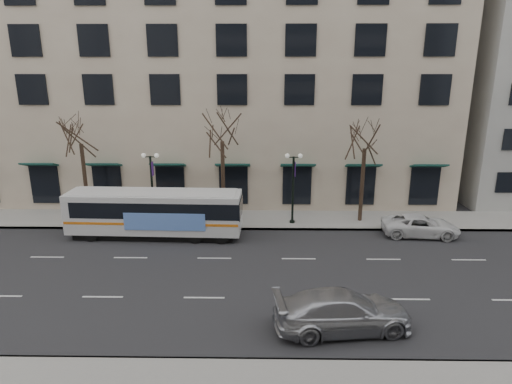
{
  "coord_description": "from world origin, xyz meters",
  "views": [
    {
      "loc": [
        2.83,
        -20.98,
        10.66
      ],
      "look_at": [
        2.47,
        2.65,
        4.0
      ],
      "focal_mm": 30.0,
      "sensor_mm": 36.0,
      "label": 1
    }
  ],
  "objects_px": {
    "lamp_post_left": "(152,185)",
    "silver_car": "(342,311)",
    "tree_far_mid": "(222,128)",
    "tree_far_right": "(366,135)",
    "city_bus": "(156,212)",
    "white_pickup": "(420,226)",
    "lamp_post_right": "(293,185)",
    "tree_far_left": "(80,130)"
  },
  "relations": [
    {
      "from": "white_pickup",
      "to": "tree_far_left",
      "type": "bearing_deg",
      "value": 88.24
    },
    {
      "from": "tree_far_left",
      "to": "tree_far_right",
      "type": "relative_size",
      "value": 1.03
    },
    {
      "from": "tree_far_mid",
      "to": "tree_far_right",
      "type": "relative_size",
      "value": 1.06
    },
    {
      "from": "tree_far_left",
      "to": "lamp_post_right",
      "type": "distance_m",
      "value": 15.48
    },
    {
      "from": "tree_far_mid",
      "to": "city_bus",
      "type": "height_order",
      "value": "tree_far_mid"
    },
    {
      "from": "white_pickup",
      "to": "tree_far_mid",
      "type": "bearing_deg",
      "value": 83.64
    },
    {
      "from": "tree_far_mid",
      "to": "silver_car",
      "type": "relative_size",
      "value": 1.45
    },
    {
      "from": "silver_car",
      "to": "lamp_post_left",
      "type": "bearing_deg",
      "value": 33.21
    },
    {
      "from": "lamp_post_right",
      "to": "tree_far_mid",
      "type": "bearing_deg",
      "value": 173.17
    },
    {
      "from": "lamp_post_left",
      "to": "city_bus",
      "type": "distance_m",
      "value": 2.82
    },
    {
      "from": "tree_far_right",
      "to": "city_bus",
      "type": "xyz_separation_m",
      "value": [
        -14.21,
        -3.01,
        -4.72
      ]
    },
    {
      "from": "tree_far_left",
      "to": "city_bus",
      "type": "relative_size",
      "value": 0.72
    },
    {
      "from": "lamp_post_left",
      "to": "silver_car",
      "type": "xyz_separation_m",
      "value": [
        11.26,
        -13.0,
        -2.09
      ]
    },
    {
      "from": "lamp_post_left",
      "to": "city_bus",
      "type": "relative_size",
      "value": 0.45
    },
    {
      "from": "city_bus",
      "to": "white_pickup",
      "type": "height_order",
      "value": "city_bus"
    },
    {
      "from": "lamp_post_right",
      "to": "silver_car",
      "type": "bearing_deg",
      "value": -84.47
    },
    {
      "from": "lamp_post_right",
      "to": "city_bus",
      "type": "relative_size",
      "value": 0.45
    },
    {
      "from": "tree_far_right",
      "to": "silver_car",
      "type": "height_order",
      "value": "tree_far_right"
    },
    {
      "from": "tree_far_right",
      "to": "tree_far_left",
      "type": "bearing_deg",
      "value": 180.0
    },
    {
      "from": "lamp_post_left",
      "to": "silver_car",
      "type": "bearing_deg",
      "value": -49.1
    },
    {
      "from": "tree_far_left",
      "to": "lamp_post_right",
      "type": "relative_size",
      "value": 1.6
    },
    {
      "from": "tree_far_mid",
      "to": "lamp_post_right",
      "type": "bearing_deg",
      "value": -6.83
    },
    {
      "from": "tree_far_right",
      "to": "lamp_post_left",
      "type": "xyz_separation_m",
      "value": [
        -14.99,
        -0.6,
        -3.48
      ]
    },
    {
      "from": "white_pickup",
      "to": "lamp_post_right",
      "type": "bearing_deg",
      "value": 81.26
    },
    {
      "from": "white_pickup",
      "to": "silver_car",
      "type": "bearing_deg",
      "value": 151.35
    },
    {
      "from": "lamp_post_right",
      "to": "city_bus",
      "type": "bearing_deg",
      "value": -165.37
    },
    {
      "from": "tree_far_right",
      "to": "tree_far_mid",
      "type": "bearing_deg",
      "value": 180.0
    },
    {
      "from": "tree_far_right",
      "to": "lamp_post_left",
      "type": "distance_m",
      "value": 15.4
    },
    {
      "from": "city_bus",
      "to": "silver_car",
      "type": "relative_size",
      "value": 1.96
    },
    {
      "from": "tree_far_mid",
      "to": "tree_far_left",
      "type": "bearing_deg",
      "value": -180.0
    },
    {
      "from": "tree_far_left",
      "to": "city_bus",
      "type": "bearing_deg",
      "value": -27.45
    },
    {
      "from": "tree_far_left",
      "to": "lamp_post_left",
      "type": "bearing_deg",
      "value": -6.83
    },
    {
      "from": "tree_far_left",
      "to": "lamp_post_right",
      "type": "height_order",
      "value": "tree_far_left"
    },
    {
      "from": "city_bus",
      "to": "lamp_post_left",
      "type": "bearing_deg",
      "value": 109.78
    },
    {
      "from": "city_bus",
      "to": "white_pickup",
      "type": "distance_m",
      "value": 17.71
    },
    {
      "from": "lamp_post_left",
      "to": "silver_car",
      "type": "height_order",
      "value": "lamp_post_left"
    },
    {
      "from": "tree_far_mid",
      "to": "silver_car",
      "type": "xyz_separation_m",
      "value": [
        6.27,
        -13.6,
        -6.05
      ]
    },
    {
      "from": "tree_far_left",
      "to": "city_bus",
      "type": "distance_m",
      "value": 8.22
    },
    {
      "from": "lamp_post_right",
      "to": "silver_car",
      "type": "xyz_separation_m",
      "value": [
        1.26,
        -13.0,
        -2.09
      ]
    },
    {
      "from": "white_pickup",
      "to": "tree_far_right",
      "type": "bearing_deg",
      "value": 57.72
    },
    {
      "from": "lamp_post_left",
      "to": "city_bus",
      "type": "height_order",
      "value": "lamp_post_left"
    },
    {
      "from": "tree_far_right",
      "to": "silver_car",
      "type": "relative_size",
      "value": 1.37
    }
  ]
}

